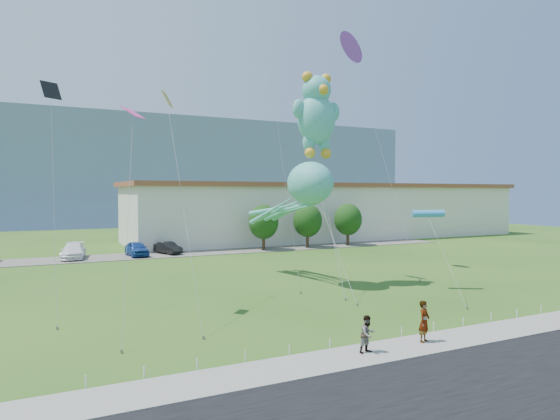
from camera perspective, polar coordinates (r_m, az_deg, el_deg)
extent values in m
plane|color=#295317|center=(25.39, 10.01, -13.67)|extent=(160.00, 160.00, 0.00)
cube|color=black|center=(19.86, 24.64, -18.25)|extent=(80.00, 8.00, 0.06)
cube|color=gray|center=(23.32, 14.18, -15.00)|extent=(80.00, 2.50, 0.10)
cube|color=#59544C|center=(56.94, -11.54, -4.91)|extent=(70.00, 6.00, 0.06)
cube|color=slate|center=(140.49, -20.61, 4.18)|extent=(160.00, 50.00, 25.00)
cube|color=beige|center=(75.53, 6.00, -0.32)|extent=(60.00, 14.00, 7.60)
cube|color=brown|center=(75.47, 6.01, 2.79)|extent=(61.00, 15.00, 0.60)
cylinder|color=white|center=(19.53, -21.32, -17.87)|extent=(0.05, 0.05, 0.50)
cylinder|color=white|center=(19.80, -15.27, -17.53)|extent=(0.05, 0.05, 0.50)
cylinder|color=white|center=(20.26, -9.46, -17.03)|extent=(0.05, 0.05, 0.50)
cylinder|color=white|center=(20.90, -3.98, -16.40)|extent=(0.05, 0.05, 0.50)
cylinder|color=white|center=(21.70, 1.09, -15.69)|extent=(0.05, 0.05, 0.50)
cylinder|color=white|center=(22.66, 5.73, -14.93)|extent=(0.05, 0.05, 0.50)
cylinder|color=white|center=(23.74, 9.94, -14.16)|extent=(0.05, 0.05, 0.50)
cylinder|color=white|center=(24.94, 13.74, -13.39)|extent=(0.05, 0.05, 0.50)
cylinder|color=white|center=(26.24, 17.16, -12.65)|extent=(0.05, 0.05, 0.50)
cylinder|color=white|center=(27.62, 20.23, -11.94)|extent=(0.05, 0.05, 0.50)
cylinder|color=white|center=(29.07, 22.98, -11.27)|extent=(0.05, 0.05, 0.50)
cylinder|color=white|center=(30.59, 25.46, -10.65)|extent=(0.05, 0.05, 0.50)
cylinder|color=white|center=(32.15, 27.69, -10.07)|extent=(0.05, 0.05, 0.50)
cylinder|color=#3F2B19|center=(59.27, -1.89, -3.56)|extent=(0.36, 0.36, 2.20)
ellipsoid|color=#14380F|center=(59.09, -1.89, -1.34)|extent=(3.60, 3.60, 4.14)
cylinder|color=#3F2B19|center=(62.00, 3.16, -3.32)|extent=(0.36, 0.36, 2.20)
ellipsoid|color=#14380F|center=(61.83, 3.17, -1.20)|extent=(3.60, 3.60, 4.14)
cylinder|color=#3F2B19|center=(65.17, 7.76, -3.08)|extent=(0.36, 0.36, 2.20)
ellipsoid|color=#14380F|center=(65.01, 7.77, -1.06)|extent=(3.60, 3.60, 4.14)
imported|color=gray|center=(23.96, 16.16, -12.12)|extent=(0.80, 0.68, 1.86)
imported|color=gray|center=(21.95, 9.99, -13.78)|extent=(0.85, 0.71, 1.58)
imported|color=white|center=(55.72, -22.55, -4.34)|extent=(3.03, 5.68, 1.57)
imported|color=navy|center=(55.64, -16.06, -4.28)|extent=(2.10, 4.67, 1.56)
imported|color=black|center=(56.77, -12.68, -4.25)|extent=(2.57, 4.22, 1.31)
ellipsoid|color=teal|center=(36.08, 3.47, 3.08)|extent=(3.10, 4.03, 3.10)
sphere|color=white|center=(34.75, 3.68, 3.67)|extent=(0.49, 0.49, 0.49)
sphere|color=white|center=(35.32, 5.24, 3.64)|extent=(0.49, 0.49, 0.49)
cylinder|color=slate|center=(30.96, 8.83, -10.64)|extent=(0.10, 0.10, 0.16)
cylinder|color=gray|center=(32.86, 6.39, -3.95)|extent=(0.54, 5.64, 6.58)
ellipsoid|color=teal|center=(37.17, 4.19, 10.26)|extent=(2.92, 2.48, 3.65)
sphere|color=teal|center=(37.54, 4.20, 13.49)|extent=(2.13, 2.13, 2.13)
sphere|color=gold|center=(37.34, 3.13, 14.96)|extent=(0.79, 0.79, 0.79)
sphere|color=gold|center=(38.13, 5.25, 14.68)|extent=(0.79, 0.79, 0.79)
sphere|color=gold|center=(36.76, 4.94, 13.55)|extent=(0.79, 0.79, 0.79)
ellipsoid|color=teal|center=(36.56, 2.19, 11.47)|extent=(1.01, 0.72, 1.41)
ellipsoid|color=teal|center=(38.03, 6.12, 11.10)|extent=(1.01, 0.72, 1.41)
ellipsoid|color=teal|center=(36.63, 3.27, 7.74)|extent=(0.90, 0.79, 1.46)
ellipsoid|color=teal|center=(37.32, 5.08, 7.63)|extent=(0.90, 0.79, 1.46)
sphere|color=gold|center=(36.37, 3.45, 6.54)|extent=(0.79, 0.79, 0.79)
sphere|color=gold|center=(37.06, 5.26, 6.45)|extent=(0.79, 0.79, 0.79)
cylinder|color=slate|center=(32.38, 7.49, -10.08)|extent=(0.10, 0.10, 0.16)
cylinder|color=gray|center=(34.27, 5.72, -1.38)|extent=(1.07, 5.43, 9.35)
cylinder|color=#2D8BCD|center=(36.54, 16.58, -0.40)|extent=(0.50, 2.25, 0.87)
cylinder|color=slate|center=(31.70, 20.60, -10.45)|extent=(0.10, 0.10, 0.16)
cylinder|color=gray|center=(33.97, 18.43, -5.17)|extent=(2.24, 5.66, 5.03)
cube|color=black|center=(32.41, -24.72, 12.33)|extent=(1.29, 1.29, 0.86)
cylinder|color=slate|center=(27.88, -24.11, -12.22)|extent=(0.10, 0.10, 0.16)
cylinder|color=gray|center=(29.46, -24.43, 0.87)|extent=(0.07, 4.84, 12.40)
cube|color=gold|center=(33.26, -12.75, 12.24)|extent=(1.29, 1.29, 0.86)
cylinder|color=slate|center=(24.26, -8.74, -14.22)|extent=(0.10, 0.10, 0.16)
cylinder|color=gray|center=(28.00, -11.06, 1.00)|extent=(0.78, 9.60, 12.44)
cone|color=#9238E1|center=(47.24, 8.14, 17.97)|extent=(1.80, 1.33, 1.33)
cylinder|color=slate|center=(40.37, 15.68, -7.72)|extent=(0.10, 0.10, 0.16)
cylinder|color=gray|center=(42.62, 11.69, 6.08)|extent=(1.03, 7.98, 19.50)
cylinder|color=slate|center=(34.16, 2.36, -9.42)|extent=(0.10, 0.10, 0.16)
cylinder|color=gray|center=(36.44, -0.41, 10.44)|extent=(0.66, 6.13, 24.08)
cube|color=#F33699|center=(29.23, -16.46, 10.61)|extent=(1.29, 1.29, 0.86)
cylinder|color=slate|center=(23.06, -17.65, -15.15)|extent=(0.10, 0.10, 0.16)
cylinder|color=gray|center=(25.50, -16.98, -0.86)|extent=(1.79, 6.67, 10.91)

